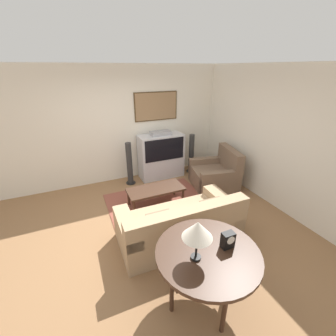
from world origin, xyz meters
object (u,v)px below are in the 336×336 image
object	(u,v)px
coffee_table	(156,190)
couch	(180,225)
speaker_tower_left	(130,165)
tv	(161,156)
table_lamp	(198,230)
console_table	(208,256)
armchair	(215,175)
speaker_tower_right	(191,154)
mantel_clock	(228,240)

from	to	relation	value
coffee_table	couch	bearing A→B (deg)	-90.17
speaker_tower_left	tv	bearing A→B (deg)	4.53
couch	coffee_table	size ratio (longest dim) A/B	1.72
tv	table_lamp	world-z (taller)	table_lamp
console_table	table_lamp	xyz separation A→B (m)	(-0.17, -0.02, 0.43)
speaker_tower_left	armchair	bearing A→B (deg)	-27.85
coffee_table	table_lamp	bearing A→B (deg)	-100.20
table_lamp	speaker_tower_right	xyz separation A→B (m)	(1.86, 3.38, -0.67)
armchair	speaker_tower_right	world-z (taller)	speaker_tower_right
coffee_table	mantel_clock	xyz separation A→B (m)	(-0.00, -2.23, 0.55)
mantel_clock	armchair	bearing A→B (deg)	56.73
mantel_clock	table_lamp	bearing A→B (deg)	179.84
console_table	tv	bearing A→B (deg)	76.02
tv	coffee_table	bearing A→B (deg)	-117.01
couch	table_lamp	distance (m)	1.48
armchair	mantel_clock	bearing A→B (deg)	-20.73
tv	table_lamp	size ratio (longest dim) A/B	2.60
coffee_table	speaker_tower_right	distance (m)	1.86
tv	speaker_tower_right	size ratio (longest dim) A/B	1.15
couch	speaker_tower_right	distance (m)	2.70
tv	speaker_tower_right	xyz separation A→B (m)	(0.84, -0.07, -0.08)
mantel_clock	speaker_tower_left	world-z (taller)	speaker_tower_left
tv	mantel_clock	world-z (taller)	tv
mantel_clock	speaker_tower_left	distance (m)	3.41
speaker_tower_left	console_table	bearing A→B (deg)	-90.19
table_lamp	speaker_tower_left	distance (m)	3.45
tv	console_table	xyz separation A→B (m)	(-0.85, -3.42, 0.16)
couch	table_lamp	size ratio (longest dim) A/B	4.22
tv	armchair	world-z (taller)	tv
console_table	table_lamp	world-z (taller)	table_lamp
tv	console_table	bearing A→B (deg)	-103.98
tv	mantel_clock	xyz separation A→B (m)	(-0.62, -3.44, 0.33)
couch	armchair	size ratio (longest dim) A/B	1.67
tv	table_lamp	bearing A→B (deg)	-106.48
armchair	console_table	distance (m)	3.04
table_lamp	mantel_clock	xyz separation A→B (m)	(0.40, -0.00, -0.27)
armchair	couch	bearing A→B (deg)	-38.17
armchair	speaker_tower_right	distance (m)	0.99
table_lamp	console_table	bearing A→B (deg)	7.24
couch	mantel_clock	distance (m)	1.28
coffee_table	speaker_tower_right	size ratio (longest dim) A/B	1.09
armchair	mantel_clock	xyz separation A→B (m)	(-1.59, -2.42, 0.60)
console_table	speaker_tower_right	world-z (taller)	speaker_tower_right
tv	speaker_tower_left	distance (m)	0.85
mantel_clock	console_table	bearing A→B (deg)	174.52
couch	speaker_tower_right	xyz separation A→B (m)	(1.46, 2.26, 0.21)
couch	speaker_tower_right	size ratio (longest dim) A/B	1.88
mantel_clock	speaker_tower_right	distance (m)	3.70
coffee_table	speaker_tower_left	xyz separation A→B (m)	(-0.22, 1.14, 0.15)
console_table	mantel_clock	distance (m)	0.28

